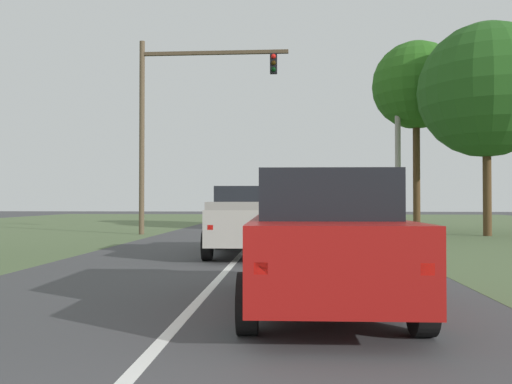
{
  "coord_description": "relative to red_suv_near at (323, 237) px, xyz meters",
  "views": [
    {
      "loc": [
        1.41,
        -2.09,
        1.55
      ],
      "look_at": [
        0.14,
        17.25,
        1.88
      ],
      "focal_mm": 36.35,
      "sensor_mm": 36.0,
      "label": 1
    }
  ],
  "objects": [
    {
      "name": "oak_tree_right",
      "position": [
        8.23,
        15.94,
        5.42
      ],
      "size": [
        5.93,
        5.93,
        9.42
      ],
      "color": "#4C351E",
      "rests_on": "ground_plane"
    },
    {
      "name": "utility_pole_right",
      "position": [
        4.96,
        18.88,
        3.59
      ],
      "size": [
        0.28,
        0.28,
        9.21
      ],
      "primitive_type": "cylinder",
      "color": "#9E998E",
      "rests_on": "ground_plane"
    },
    {
      "name": "ground_plane",
      "position": [
        -1.88,
        6.66,
        -1.02
      ],
      "size": [
        120.0,
        120.0,
        0.0
      ],
      "primitive_type": "plane",
      "color": "#424244"
    },
    {
      "name": "red_suv_near",
      "position": [
        0.0,
        0.0,
        0.0
      ],
      "size": [
        2.32,
        4.64,
        1.95
      ],
      "color": "#9E1411",
      "rests_on": "ground_plane"
    },
    {
      "name": "keep_moving_sign",
      "position": [
        3.51,
        16.2,
        0.47
      ],
      "size": [
        0.6,
        0.09,
        2.32
      ],
      "color": "gray",
      "rests_on": "ground_plane"
    },
    {
      "name": "pickup_truck_lead",
      "position": [
        -1.62,
        7.33,
        -0.02
      ],
      "size": [
        2.48,
        5.2,
        1.95
      ],
      "color": "#B7B2A8",
      "rests_on": "ground_plane"
    },
    {
      "name": "traffic_light",
      "position": [
        -5.71,
        15.94,
        4.76
      ],
      "size": [
        6.89,
        0.4,
        8.94
      ],
      "color": "brown",
      "rests_on": "ground_plane"
    },
    {
      "name": "extra_tree_1",
      "position": [
        6.04,
        19.58,
        6.47
      ],
      "size": [
        4.49,
        4.49,
        9.77
      ],
      "color": "#4C351E",
      "rests_on": "ground_plane"
    }
  ]
}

